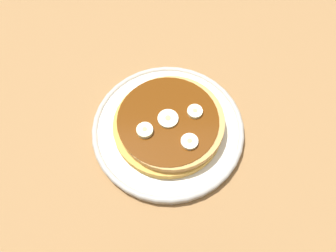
# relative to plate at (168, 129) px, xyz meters

# --- Properties ---
(ground_plane) EXTENTS (1.40, 1.40, 0.03)m
(ground_plane) POSITION_rel_plate_xyz_m (0.00, 0.00, -0.03)
(ground_plane) COLOR olive
(plate) EXTENTS (0.27, 0.27, 0.02)m
(plate) POSITION_rel_plate_xyz_m (0.00, 0.00, 0.00)
(plate) COLOR silver
(plate) RESTS_ON ground_plane
(pancake_stack) EXTENTS (0.19, 0.20, 0.03)m
(pancake_stack) POSITION_rel_plate_xyz_m (0.00, 0.00, 0.02)
(pancake_stack) COLOR gold
(pancake_stack) RESTS_ON plate
(banana_slice_0) EXTENTS (0.04, 0.04, 0.01)m
(banana_slice_0) POSITION_rel_plate_xyz_m (0.00, 0.00, 0.04)
(banana_slice_0) COLOR #EDEDBE
(banana_slice_0) RESTS_ON pancake_stack
(banana_slice_1) EXTENTS (0.03, 0.03, 0.01)m
(banana_slice_1) POSITION_rel_plate_xyz_m (-0.01, 0.05, 0.04)
(banana_slice_1) COLOR #F3F3BC
(banana_slice_1) RESTS_ON pancake_stack
(banana_slice_2) EXTENTS (0.03, 0.03, 0.01)m
(banana_slice_2) POSITION_rel_plate_xyz_m (0.04, 0.03, 0.04)
(banana_slice_2) COLOR #EFEAC1
(banana_slice_2) RESTS_ON pancake_stack
(banana_slice_3) EXTENTS (0.03, 0.03, 0.01)m
(banana_slice_3) POSITION_rel_plate_xyz_m (0.02, -0.04, 0.04)
(banana_slice_3) COLOR #EEF2B7
(banana_slice_3) RESTS_ON pancake_stack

